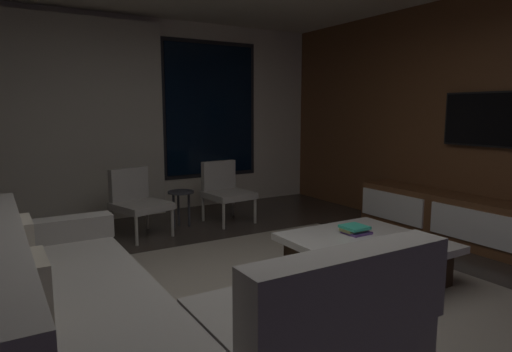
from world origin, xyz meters
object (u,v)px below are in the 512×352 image
(side_stool, at_px, (181,198))
(book_stack_on_coffee_table, at_px, (355,229))
(sectional_couch, at_px, (134,320))
(accent_chair_near_window, at_px, (225,188))
(accent_chair_by_curtain, at_px, (137,199))
(mounted_tv, at_px, (488,119))
(coffee_table, at_px, (365,259))
(media_console, at_px, (488,227))

(side_stool, bearing_deg, book_stack_on_coffee_table, -71.55)
(sectional_couch, bearing_deg, accent_chair_near_window, 54.33)
(accent_chair_by_curtain, xyz_separation_m, mounted_tv, (3.12, -2.24, 0.92))
(book_stack_on_coffee_table, bearing_deg, accent_chair_by_curtain, 121.16)
(mounted_tv, bearing_deg, accent_chair_by_curtain, 144.36)
(coffee_table, bearing_deg, sectional_couch, -171.71)
(book_stack_on_coffee_table, relative_size, accent_chair_by_curtain, 0.30)
(coffee_table, relative_size, media_console, 0.37)
(book_stack_on_coffee_table, height_order, side_stool, side_stool)
(accent_chair_by_curtain, bearing_deg, coffee_table, -61.81)
(sectional_couch, relative_size, coffee_table, 2.16)
(book_stack_on_coffee_table, distance_m, media_console, 1.64)
(book_stack_on_coffee_table, bearing_deg, media_console, -8.85)
(mounted_tv, bearing_deg, side_stool, 137.83)
(coffee_table, relative_size, mounted_tv, 1.16)
(sectional_couch, xyz_separation_m, coffee_table, (2.06, 0.30, -0.10))
(book_stack_on_coffee_table, relative_size, accent_chair_near_window, 0.30)
(mounted_tv, bearing_deg, sectional_couch, -173.68)
(accent_chair_near_window, distance_m, accent_chair_by_curtain, 1.19)
(coffee_table, bearing_deg, accent_chair_near_window, 91.98)
(media_console, bearing_deg, sectional_couch, -176.40)
(accent_chair_by_curtain, bearing_deg, media_console, -39.65)
(book_stack_on_coffee_table, relative_size, mounted_tv, 0.23)
(accent_chair_near_window, bearing_deg, accent_chair_by_curtain, -175.80)
(book_stack_on_coffee_table, height_order, accent_chair_near_window, accent_chair_near_window)
(sectional_couch, height_order, side_stool, sectional_couch)
(book_stack_on_coffee_table, bearing_deg, coffee_table, -105.02)
(coffee_table, distance_m, mounted_tv, 2.19)
(accent_chair_by_curtain, xyz_separation_m, side_stool, (0.57, 0.08, -0.06))
(coffee_table, distance_m, book_stack_on_coffee_table, 0.28)
(sectional_couch, bearing_deg, book_stack_on_coffee_table, 12.97)
(sectional_couch, height_order, mounted_tv, mounted_tv)
(accent_chair_by_curtain, bearing_deg, book_stack_on_coffee_table, -58.84)
(coffee_table, xyz_separation_m, book_stack_on_coffee_table, (0.05, 0.19, 0.21))
(side_stool, distance_m, media_console, 3.45)
(side_stool, bearing_deg, accent_chair_by_curtain, -172.37)
(coffee_table, bearing_deg, book_stack_on_coffee_table, 74.98)
(book_stack_on_coffee_table, bearing_deg, mounted_tv, -1.71)
(accent_chair_by_curtain, xyz_separation_m, media_console, (2.94, -2.43, -0.18))
(coffee_table, distance_m, accent_chair_near_window, 2.47)
(coffee_table, xyz_separation_m, accent_chair_by_curtain, (-1.27, 2.37, 0.25))
(coffee_table, bearing_deg, side_stool, 106.06)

